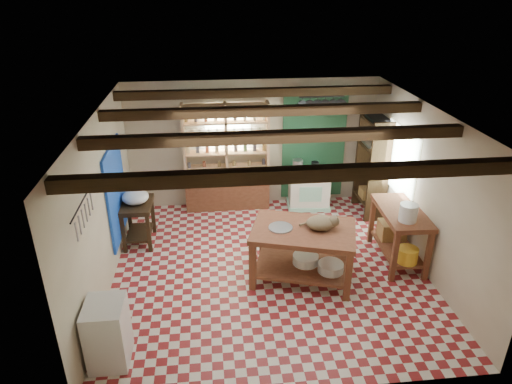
{
  "coord_description": "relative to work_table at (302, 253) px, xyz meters",
  "views": [
    {
      "loc": [
        -0.88,
        -6.22,
        4.34
      ],
      "look_at": [
        -0.18,
        0.3,
        1.26
      ],
      "focal_mm": 32.0,
      "sensor_mm": 36.0,
      "label": 1
    }
  ],
  "objects": [
    {
      "name": "kettle_right",
      "position": [
        0.73,
        2.43,
        0.46
      ],
      "size": [
        0.17,
        0.17,
        0.19
      ],
      "primitive_type": "cylinder",
      "rotation": [
        0.0,
        0.0,
        -0.08
      ],
      "color": "black",
      "rests_on": "stove"
    },
    {
      "name": "wall_right",
      "position": [
        2.01,
        0.29,
        0.86
      ],
      "size": [
        0.04,
        5.0,
        2.6
      ],
      "primitive_type": "cube",
      "color": "beige",
      "rests_on": "floor"
    },
    {
      "name": "white_cabinet",
      "position": [
        -2.71,
        -1.46,
        -0.02
      ],
      "size": [
        0.47,
        0.56,
        0.84
      ],
      "primitive_type": "cube",
      "rotation": [
        0.0,
        0.0,
        -0.0
      ],
      "color": "silver",
      "rests_on": "floor"
    },
    {
      "name": "wall_back",
      "position": [
        -0.49,
        2.79,
        0.86
      ],
      "size": [
        5.0,
        0.04,
        2.6
      ],
      "primitive_type": "cube",
      "color": "beige",
      "rests_on": "floor"
    },
    {
      "name": "wall_left",
      "position": [
        -2.99,
        0.29,
        0.86
      ],
      "size": [
        0.04,
        5.0,
        2.6
      ],
      "primitive_type": "cube",
      "color": "beige",
      "rests_on": "floor"
    },
    {
      "name": "right_counter",
      "position": [
        1.69,
        0.33,
        0.03
      ],
      "size": [
        0.71,
        1.34,
        0.94
      ],
      "primitive_type": "cube",
      "rotation": [
        0.0,
        0.0,
        -0.04
      ],
      "color": "brown",
      "rests_on": "floor"
    },
    {
      "name": "basin_small",
      "position": [
        0.4,
        -0.23,
        -0.14
      ],
      "size": [
        0.49,
        0.49,
        0.14
      ],
      "primitive_type": "cylinder",
      "rotation": [
        0.0,
        0.0,
        -0.29
      ],
      "color": "silver",
      "rests_on": "work_table"
    },
    {
      "name": "pot_rack",
      "position": [
        0.76,
        2.34,
        1.74
      ],
      "size": [
        0.86,
        0.12,
        0.36
      ],
      "primitive_type": "cube",
      "color": "black",
      "rests_on": "ceiling"
    },
    {
      "name": "yellow_tub",
      "position": [
        1.67,
        -0.12,
        -0.07
      ],
      "size": [
        0.34,
        0.34,
        0.24
      ],
      "primitive_type": "cylinder",
      "rotation": [
        0.0,
        0.0,
        -0.04
      ],
      "color": "gold",
      "rests_on": "right_counter"
    },
    {
      "name": "stove",
      "position": [
        0.63,
        2.44,
        -0.04
      ],
      "size": [
        0.87,
        0.62,
        0.81
      ],
      "primitive_type": "cube",
      "rotation": [
        0.0,
        0.0,
        -0.08
      ],
      "color": "silver",
      "rests_on": "floor"
    },
    {
      "name": "prep_table",
      "position": [
        -2.69,
        1.37,
        -0.05
      ],
      "size": [
        0.54,
        0.78,
        0.79
      ],
      "primitive_type": "cube",
      "rotation": [
        0.0,
        0.0,
        -0.01
      ],
      "color": "#352412",
      "rests_on": "floor"
    },
    {
      "name": "blue_wall_patch",
      "position": [
        -2.96,
        1.19,
        0.66
      ],
      "size": [
        0.04,
        1.4,
        1.6
      ],
      "primitive_type": "cube",
      "color": "blue",
      "rests_on": "wall_left"
    },
    {
      "name": "window_back",
      "position": [
        -0.99,
        2.77,
        1.26
      ],
      "size": [
        0.9,
        0.02,
        0.8
      ],
      "primitive_type": "cube",
      "color": "beige",
      "rests_on": "wall_back"
    },
    {
      "name": "ceiling_beams",
      "position": [
        -0.49,
        0.29,
        2.04
      ],
      "size": [
        5.0,
        3.8,
        0.15
      ],
      "primitive_type": "cube",
      "color": "#352412",
      "rests_on": "ceiling"
    },
    {
      "name": "ceiling",
      "position": [
        -0.49,
        0.29,
        2.16
      ],
      "size": [
        5.0,
        5.0,
        0.02
      ],
      "primitive_type": "cube",
      "color": "#4F4E54",
      "rests_on": "wall_back"
    },
    {
      "name": "kettle_left",
      "position": [
        0.38,
        2.46,
        0.48
      ],
      "size": [
        0.22,
        0.22,
        0.24
      ],
      "primitive_type": "cylinder",
      "rotation": [
        0.0,
        0.0,
        -0.08
      ],
      "color": "#B5B6BE",
      "rests_on": "stove"
    },
    {
      "name": "wicker_basket",
      "position": [
        1.7,
        0.63,
        -0.04
      ],
      "size": [
        0.45,
        0.36,
        0.3
      ],
      "primitive_type": "cube",
      "rotation": [
        0.0,
        0.0,
        -0.04
      ],
      "color": "olive",
      "rests_on": "right_counter"
    },
    {
      "name": "utensil_rail",
      "position": [
        -2.93,
        -0.91,
        1.34
      ],
      "size": [
        0.06,
        0.9,
        0.28
      ],
      "primitive_type": "cube",
      "color": "black",
      "rests_on": "wall_left"
    },
    {
      "name": "work_table",
      "position": [
        0.0,
        0.0,
        0.0
      ],
      "size": [
        1.79,
        1.44,
        0.88
      ],
      "primitive_type": "cube",
      "rotation": [
        0.0,
        0.0,
        -0.29
      ],
      "color": "brown",
      "rests_on": "floor"
    },
    {
      "name": "shelving_unit",
      "position": [
        -1.04,
        2.6,
        0.66
      ],
      "size": [
        1.7,
        0.34,
        2.2
      ],
      "primitive_type": "cube",
      "color": "#DCAE7F",
      "rests_on": "floor"
    },
    {
      "name": "window_right",
      "position": [
        1.99,
        1.29,
        0.96
      ],
      "size": [
        0.02,
        1.3,
        1.2
      ],
      "primitive_type": "cube",
      "color": "beige",
      "rests_on": "wall_right"
    },
    {
      "name": "enamel_bowl",
      "position": [
        -2.69,
        1.37,
        0.46
      ],
      "size": [
        0.47,
        0.47,
        0.23
      ],
      "primitive_type": "ellipsoid",
      "rotation": [
        0.0,
        0.0,
        -0.01
      ],
      "color": "silver",
      "rests_on": "prep_table"
    },
    {
      "name": "cat",
      "position": [
        0.25,
        -0.02,
        0.54
      ],
      "size": [
        0.49,
        0.39,
        0.2
      ],
      "primitive_type": "ellipsoid",
      "rotation": [
        0.0,
        0.0,
        -0.12
      ],
      "color": "olive",
      "rests_on": "work_table"
    },
    {
      "name": "wall_front",
      "position": [
        -0.49,
        -2.21,
        0.86
      ],
      "size": [
        5.0,
        0.04,
        2.6
      ],
      "primitive_type": "cube",
      "color": "beige",
      "rests_on": "floor"
    },
    {
      "name": "tall_rack",
      "position": [
        1.79,
        2.09,
        0.56
      ],
      "size": [
        0.4,
        0.86,
        2.0
      ],
      "primitive_type": "cube",
      "color": "#352412",
      "rests_on": "floor"
    },
    {
      "name": "green_wall_patch",
      "position": [
        0.76,
        2.76,
        0.81
      ],
      "size": [
        1.3,
        0.04,
        2.3
      ],
      "primitive_type": "cube",
      "color": "#215332",
      "rests_on": "wall_back"
    },
    {
      "name": "floor",
      "position": [
        -0.49,
        0.29,
        -0.45
      ],
      "size": [
        5.0,
        5.0,
        0.02
      ],
      "primitive_type": "cube",
      "color": "maroon",
      "rests_on": "ground"
    },
    {
      "name": "basin_large",
      "position": [
        0.06,
        0.03,
        -0.14
      ],
      "size": [
        0.51,
        0.51,
        0.14
      ],
      "primitive_type": "cylinder",
      "rotation": [
        0.0,
        0.0,
        -0.29
      ],
      "color": "silver",
      "rests_on": "work_table"
    },
    {
      "name": "steel_tray",
      "position": [
        -0.35,
        0.05,
        0.45
      ],
      "size": [
        0.46,
        0.46,
        0.02
      ],
      "primitive_type": "cylinder",
      "rotation": [
        0.0,
        0.0,
        -0.29
      ],
      "color": "#B5B6BE",
      "rests_on": "work_table"
    },
    {
      "name": "white_bucket",
      "position": [
        1.62,
        -0.02,
        0.64
      ],
      "size": [
        0.29,
        0.29,
        0.28
      ],
      "primitive_type": "cylinder",
      "rotation": [
        0.0,
        0.0,
        -0.04
      ],
      "color": "silver",
      "rests_on": "right_counter"
    }
  ]
}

